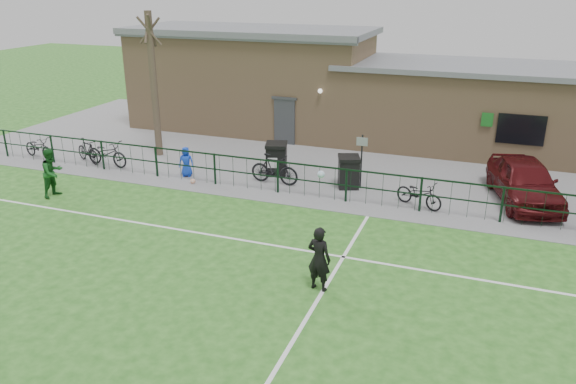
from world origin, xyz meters
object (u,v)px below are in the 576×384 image
(bicycle_d, at_px, (274,169))
(outfield_player, at_px, (52,173))
(bare_tree, at_px, (154,86))
(ball_ground, at_px, (193,181))
(wheelie_bin_right, at_px, (349,173))
(car_maroon, at_px, (525,181))
(bicycle_e, at_px, (419,194))
(bicycle_c, at_px, (107,153))
(bicycle_b, at_px, (88,151))
(sign_post, at_px, (361,162))
(wheelie_bin_left, at_px, (277,160))
(spectator_child, at_px, (186,162))
(bicycle_a, at_px, (39,147))

(bicycle_d, height_order, outfield_player, outfield_player)
(bare_tree, distance_m, ball_ground, 5.09)
(wheelie_bin_right, xyz_separation_m, bicycle_d, (-2.67, -0.62, 0.03))
(car_maroon, height_order, bicycle_e, car_maroon)
(bicycle_e, xyz_separation_m, outfield_player, (-12.17, -3.39, 0.39))
(car_maroon, height_order, bicycle_c, car_maroon)
(bicycle_b, bearing_deg, bicycle_c, -72.11)
(sign_post, relative_size, bicycle_d, 1.06)
(bicycle_c, bearing_deg, wheelie_bin_left, -72.12)
(wheelie_bin_right, xyz_separation_m, spectator_child, (-6.17, -1.01, 0.04))
(car_maroon, xyz_separation_m, bicycle_d, (-8.62, -1.27, -0.18))
(wheelie_bin_left, height_order, bicycle_b, wheelie_bin_left)
(outfield_player, bearing_deg, bicycle_d, -55.45)
(bicycle_b, relative_size, bicycle_e, 0.96)
(bicycle_b, height_order, outfield_player, outfield_player)
(wheelie_bin_right, bearing_deg, bicycle_e, -41.13)
(wheelie_bin_left, distance_m, wheelie_bin_right, 3.04)
(bicycle_d, bearing_deg, wheelie_bin_right, -73.71)
(bare_tree, relative_size, bicycle_d, 3.18)
(wheelie_bin_left, relative_size, car_maroon, 0.26)
(bicycle_a, bearing_deg, bicycle_c, -74.62)
(bicycle_c, height_order, outfield_player, outfield_player)
(bicycle_b, height_order, bicycle_c, bicycle_c)
(sign_post, bearing_deg, bare_tree, 173.51)
(car_maroon, xyz_separation_m, bicycle_e, (-3.26, -1.69, -0.30))
(car_maroon, bearing_deg, bicycle_b, 170.23)
(bicycle_a, distance_m, bicycle_e, 15.94)
(bicycle_c, bearing_deg, outfield_player, -168.10)
(bicycle_e, distance_m, spectator_child, 8.86)
(bare_tree, bearing_deg, bicycle_b, -138.04)
(bicycle_a, bearing_deg, spectator_child, -75.67)
(bicycle_e, distance_m, ball_ground, 8.26)
(bicycle_a, xyz_separation_m, outfield_player, (3.77, -3.31, 0.37))
(bicycle_d, relative_size, ball_ground, 9.46)
(bicycle_a, relative_size, bicycle_b, 1.08)
(sign_post, height_order, bicycle_e, sign_post)
(car_maroon, relative_size, bicycle_a, 2.47)
(bicycle_c, bearing_deg, wheelie_bin_right, -78.36)
(bicycle_d, bearing_deg, bicycle_e, -91.29)
(bicycle_b, distance_m, ball_ground, 5.42)
(wheelie_bin_right, height_order, bicycle_c, wheelie_bin_right)
(bare_tree, relative_size, ball_ground, 30.03)
(wheelie_bin_right, height_order, bicycle_b, wheelie_bin_right)
(bicycle_c, bearing_deg, bicycle_e, -84.36)
(bicycle_a, bearing_deg, wheelie_bin_left, -67.84)
(bicycle_c, height_order, ball_ground, bicycle_c)
(bicycle_a, distance_m, bicycle_d, 10.59)
(bicycle_b, bearing_deg, outfield_player, -134.18)
(bicycle_b, relative_size, spectator_child, 1.42)
(bicycle_c, xyz_separation_m, outfield_player, (0.37, -3.43, 0.31))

